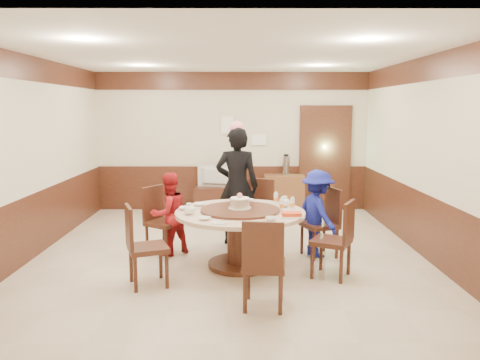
{
  "coord_description": "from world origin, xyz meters",
  "views": [
    {
      "loc": [
        0.13,
        -6.57,
        2.07
      ],
      "look_at": [
        0.15,
        -0.2,
        1.1
      ],
      "focal_mm": 35.0,
      "sensor_mm": 36.0,
      "label": 1
    }
  ],
  "objects_px": {
    "banquet_table": "(240,227)",
    "person_standing": "(237,186)",
    "side_cabinet": "(284,193)",
    "thermos": "(286,166)",
    "television": "(215,177)",
    "person_red": "(169,214)",
    "person_blue": "(317,213)",
    "shrimp_platter": "(292,215)",
    "tv_stand": "(215,199)",
    "birthday_cake": "(240,203)"
  },
  "relations": [
    {
      "from": "banquet_table",
      "to": "person_standing",
      "type": "relative_size",
      "value": 0.94
    },
    {
      "from": "side_cabinet",
      "to": "thermos",
      "type": "xyz_separation_m",
      "value": [
        0.04,
        0.0,
        0.56
      ]
    },
    {
      "from": "banquet_table",
      "to": "television",
      "type": "relative_size",
      "value": 2.21
    },
    {
      "from": "thermos",
      "to": "person_red",
      "type": "bearing_deg",
      "value": -124.38
    },
    {
      "from": "person_blue",
      "to": "person_red",
      "type": "bearing_deg",
      "value": 64.45
    },
    {
      "from": "banquet_table",
      "to": "person_standing",
      "type": "distance_m",
      "value": 1.15
    },
    {
      "from": "shrimp_platter",
      "to": "person_blue",
      "type": "bearing_deg",
      "value": 60.14
    },
    {
      "from": "shrimp_platter",
      "to": "person_red",
      "type": "bearing_deg",
      "value": 151.74
    },
    {
      "from": "person_blue",
      "to": "thermos",
      "type": "bearing_deg",
      "value": -20.16
    },
    {
      "from": "person_blue",
      "to": "television",
      "type": "relative_size",
      "value": 1.61
    },
    {
      "from": "television",
      "to": "side_cabinet",
      "type": "relative_size",
      "value": 0.96
    },
    {
      "from": "television",
      "to": "shrimp_platter",
      "type": "bearing_deg",
      "value": 118.36
    },
    {
      "from": "banquet_table",
      "to": "person_blue",
      "type": "xyz_separation_m",
      "value": [
        1.09,
        0.44,
        0.08
      ]
    },
    {
      "from": "person_red",
      "to": "person_standing",
      "type": "bearing_deg",
      "value": 170.52
    },
    {
      "from": "banquet_table",
      "to": "tv_stand",
      "type": "distance_m",
      "value": 3.4
    },
    {
      "from": "birthday_cake",
      "to": "thermos",
      "type": "xyz_separation_m",
      "value": [
        0.94,
        3.34,
        0.09
      ]
    },
    {
      "from": "television",
      "to": "banquet_table",
      "type": "bearing_deg",
      "value": 109.8
    },
    {
      "from": "tv_stand",
      "to": "side_cabinet",
      "type": "distance_m",
      "value": 1.4
    },
    {
      "from": "thermos",
      "to": "tv_stand",
      "type": "bearing_deg",
      "value": -178.8
    },
    {
      "from": "birthday_cake",
      "to": "side_cabinet",
      "type": "height_order",
      "value": "birthday_cake"
    },
    {
      "from": "person_red",
      "to": "tv_stand",
      "type": "height_order",
      "value": "person_red"
    },
    {
      "from": "birthday_cake",
      "to": "shrimp_platter",
      "type": "relative_size",
      "value": 1.02
    },
    {
      "from": "person_standing",
      "to": "banquet_table",
      "type": "bearing_deg",
      "value": 96.94
    },
    {
      "from": "thermos",
      "to": "birthday_cake",
      "type": "bearing_deg",
      "value": -105.76
    },
    {
      "from": "shrimp_platter",
      "to": "side_cabinet",
      "type": "relative_size",
      "value": 0.38
    },
    {
      "from": "person_blue",
      "to": "television",
      "type": "distance_m",
      "value": 3.31
    },
    {
      "from": "television",
      "to": "thermos",
      "type": "height_order",
      "value": "thermos"
    },
    {
      "from": "birthday_cake",
      "to": "television",
      "type": "distance_m",
      "value": 3.35
    },
    {
      "from": "banquet_table",
      "to": "birthday_cake",
      "type": "xyz_separation_m",
      "value": [
        -0.01,
        0.04,
        0.32
      ]
    },
    {
      "from": "person_blue",
      "to": "side_cabinet",
      "type": "height_order",
      "value": "person_blue"
    },
    {
      "from": "tv_stand",
      "to": "thermos",
      "type": "xyz_separation_m",
      "value": [
        1.43,
        0.03,
        0.69
      ]
    },
    {
      "from": "person_red",
      "to": "person_blue",
      "type": "relative_size",
      "value": 0.96
    },
    {
      "from": "birthday_cake",
      "to": "side_cabinet",
      "type": "distance_m",
      "value": 3.49
    },
    {
      "from": "person_red",
      "to": "shrimp_platter",
      "type": "height_order",
      "value": "person_red"
    },
    {
      "from": "tv_stand",
      "to": "thermos",
      "type": "relative_size",
      "value": 2.24
    },
    {
      "from": "tv_stand",
      "to": "television",
      "type": "distance_m",
      "value": 0.47
    },
    {
      "from": "person_blue",
      "to": "side_cabinet",
      "type": "xyz_separation_m",
      "value": [
        -0.19,
        2.94,
        -0.24
      ]
    },
    {
      "from": "person_blue",
      "to": "birthday_cake",
      "type": "relative_size",
      "value": 4.02
    },
    {
      "from": "person_blue",
      "to": "shrimp_platter",
      "type": "height_order",
      "value": "person_blue"
    },
    {
      "from": "side_cabinet",
      "to": "shrimp_platter",
      "type": "bearing_deg",
      "value": -94.09
    },
    {
      "from": "person_blue",
      "to": "thermos",
      "type": "relative_size",
      "value": 3.24
    },
    {
      "from": "person_standing",
      "to": "person_red",
      "type": "distance_m",
      "value": 1.16
    },
    {
      "from": "tv_stand",
      "to": "television",
      "type": "bearing_deg",
      "value": 0.0
    },
    {
      "from": "banquet_table",
      "to": "person_red",
      "type": "relative_size",
      "value": 1.43
    },
    {
      "from": "person_standing",
      "to": "birthday_cake",
      "type": "bearing_deg",
      "value": 96.74
    },
    {
      "from": "person_blue",
      "to": "person_standing",
      "type": "bearing_deg",
      "value": 37.36
    },
    {
      "from": "person_blue",
      "to": "tv_stand",
      "type": "bearing_deg",
      "value": 5.43
    },
    {
      "from": "birthday_cake",
      "to": "thermos",
      "type": "height_order",
      "value": "thermos"
    },
    {
      "from": "person_standing",
      "to": "side_cabinet",
      "type": "xyz_separation_m",
      "value": [
        0.94,
        2.3,
        -0.53
      ]
    },
    {
      "from": "person_red",
      "to": "television",
      "type": "distance_m",
      "value": 2.87
    }
  ]
}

